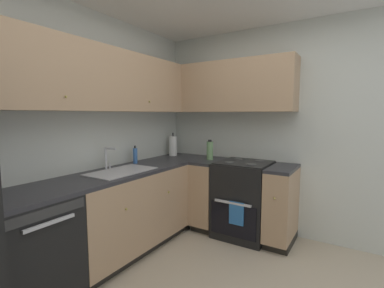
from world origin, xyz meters
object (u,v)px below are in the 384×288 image
oven_range (244,198)px  oil_bottle (210,150)px  soap_bottle (135,156)px  dishwasher (28,254)px  paper_towel_roll (173,146)px

oven_range → oil_bottle: 0.73m
oil_bottle → soap_bottle: bearing=138.5°
oven_range → dishwasher: bearing=156.3°
oven_range → soap_bottle: bearing=123.6°
dishwasher → paper_towel_roll: paper_towel_roll is taller
oven_range → oil_bottle: oil_bottle is taller
dishwasher → oil_bottle: 2.19m
oven_range → soap_bottle: 1.42m
soap_bottle → paper_towel_roll: bearing=-1.6°
oven_range → paper_towel_roll: size_ratio=3.14×
dishwasher → oven_range: oven_range is taller
paper_towel_roll → dishwasher: bearing=-175.6°
dishwasher → oil_bottle: bearing=-12.2°
dishwasher → paper_towel_roll: size_ratio=2.58×
oil_bottle → dishwasher: bearing=167.8°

